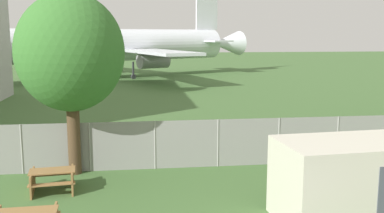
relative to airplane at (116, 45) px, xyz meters
The scene contains 5 objects.
perimeter_fence 38.35m from the airplane, 81.99° to the right, with size 56.07×0.07×1.94m.
airplane is the anchor object (origin of this frame).
portable_cabin 44.43m from the airplane, 79.61° to the right, with size 4.08×2.70×2.36m.
picnic_bench_open_grass 40.20m from the airplane, 91.17° to the right, with size 1.66×1.56×0.76m.
tree_left_of_cabin 38.07m from the airplane, 90.47° to the right, with size 4.02×4.02×6.87m.
Camera 1 is at (-3.33, -7.53, 5.35)m, focal length 42.00 mm.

